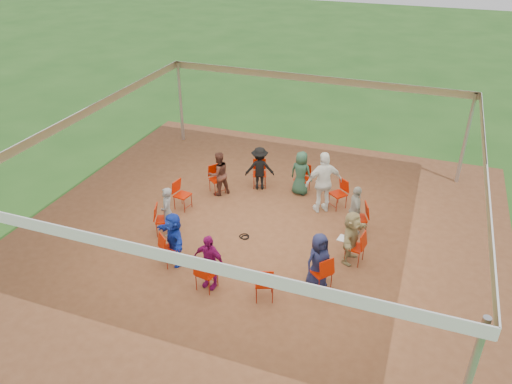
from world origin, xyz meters
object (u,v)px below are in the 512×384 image
(chair_6, at_px, (182,195))
(chair_4, at_px, (260,174))
(person_seated_8, at_px, (319,260))
(chair_9, at_px, (207,273))
(person_seated_6, at_px, (174,239))
(chair_1, at_px, (359,218))
(chair_10, at_px, (264,283))
(person_seated_2, at_px, (301,173))
(chair_0, at_px, (355,247))
(chair_5, at_px, (217,180))
(person_seated_4, at_px, (219,174))
(cable_coil, at_px, (245,237))
(person_seated_3, at_px, (260,168))
(chair_8, at_px, (170,249))
(laptop, at_px, (345,237))
(person_seated_7, at_px, (209,261))
(person_seated_1, at_px, (355,210))
(chair_11, at_px, (321,272))
(person_seated_0, at_px, (351,237))
(chair_3, at_px, (302,179))
(person_seated_5, at_px, (167,212))
(chair_7, at_px, (164,220))
(chair_2, at_px, (338,194))

(chair_6, bearing_deg, chair_4, 150.00)
(person_seated_8, bearing_deg, chair_9, 152.30)
(person_seated_6, bearing_deg, chair_1, 74.64)
(chair_10, bearing_deg, person_seated_2, 75.36)
(chair_0, height_order, chair_5, same)
(chair_9, bearing_deg, chair_1, 60.00)
(person_seated_4, xyz_separation_m, cable_coil, (1.61, -1.95, -0.69))
(cable_coil, bearing_deg, chair_4, 101.77)
(chair_10, bearing_deg, person_seated_3, 90.00)
(chair_9, height_order, person_seated_8, person_seated_8)
(chair_8, height_order, cable_coil, chair_8)
(chair_4, relative_size, laptop, 2.68)
(person_seated_7, bearing_deg, person_seated_1, 60.00)
(chair_10, bearing_deg, chair_8, 150.00)
(chair_0, distance_m, person_seated_4, 5.01)
(chair_11, bearing_deg, person_seated_0, 19.94)
(chair_3, height_order, person_seated_0, person_seated_0)
(chair_9, relative_size, person_seated_0, 0.64)
(chair_0, distance_m, chair_6, 5.30)
(person_seated_0, relative_size, person_seated_1, 1.00)
(chair_9, bearing_deg, chair_10, 15.00)
(person_seated_7, bearing_deg, person_seated_0, 45.00)
(chair_10, distance_m, person_seated_5, 3.68)
(chair_4, bearing_deg, chair_10, 90.00)
(person_seated_7, bearing_deg, person_seated_4, 120.00)
(chair_6, distance_m, chair_8, 2.65)
(person_seated_5, bearing_deg, chair_5, 152.30)
(chair_1, bearing_deg, chair_9, 120.00)
(person_seated_3, distance_m, person_seated_4, 1.31)
(chair_6, height_order, person_seated_8, person_seated_8)
(chair_1, bearing_deg, person_seated_4, 60.77)
(chair_3, bearing_deg, chair_7, 60.00)
(chair_2, relative_size, person_seated_5, 0.64)
(chair_4, height_order, person_seated_2, person_seated_2)
(chair_0, height_order, person_seated_6, person_seated_6)
(chair_4, xyz_separation_m, person_seated_3, (0.04, -0.11, 0.26))
(person_seated_6, bearing_deg, cable_coil, 91.46)
(chair_8, bearing_deg, chair_9, 15.00)
(chair_0, xyz_separation_m, chair_9, (-3.03, -2.20, 0.00))
(chair_7, height_order, laptop, chair_7)
(person_seated_1, distance_m, laptop, 1.28)
(person_seated_6, bearing_deg, person_seated_5, 165.00)
(person_seated_8, bearing_deg, person_seated_7, 150.00)
(chair_4, relative_size, chair_9, 1.00)
(person_seated_8, bearing_deg, person_seated_2, 60.00)
(chair_8, distance_m, laptop, 4.35)
(chair_2, bearing_deg, person_seated_1, 160.06)
(person_seated_4, bearing_deg, chair_2, 136.33)
(chair_8, height_order, person_seated_4, person_seated_4)
(chair_1, bearing_deg, laptop, 153.02)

